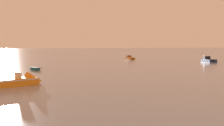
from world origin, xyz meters
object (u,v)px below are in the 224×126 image
object	(u,v)px
motorboat_moored_0	(207,60)
motorboat_moored_4	(19,82)
rowboat_moored_3	(35,69)
motorboat_moored_3	(129,58)

from	to	relation	value
motorboat_moored_0	motorboat_moored_4	xyz separation A→B (m)	(-49.55, -21.21, -0.03)
motorboat_moored_0	motorboat_moored_4	size ratio (longest dim) A/B	0.90
rowboat_moored_3	motorboat_moored_3	bearing A→B (deg)	117.79
motorboat_moored_0	rowboat_moored_3	distance (m)	43.66
motorboat_moored_3	motorboat_moored_4	bearing A→B (deg)	146.38
rowboat_moored_3	motorboat_moored_3	size ratio (longest dim) A/B	0.75
motorboat_moored_4	motorboat_moored_3	bearing A→B (deg)	31.17
motorboat_moored_3	motorboat_moored_4	world-z (taller)	motorboat_moored_4
motorboat_moored_0	rowboat_moored_3	xyz separation A→B (m)	(-43.55, -3.08, -0.16)
motorboat_moored_0	motorboat_moored_4	world-z (taller)	motorboat_moored_0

